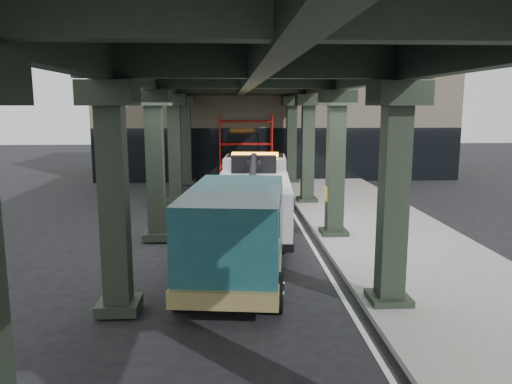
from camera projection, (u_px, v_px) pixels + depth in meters
name	position (u px, v px, depth m)	size (l,w,h in m)	color
ground	(262.00, 256.00, 15.07)	(90.00, 90.00, 0.00)	black
sidewalk	(388.00, 235.00, 17.26)	(5.00, 40.00, 0.15)	gray
lane_stripe	(308.00, 238.00, 17.13)	(0.12, 38.00, 0.01)	silver
viaduct	(246.00, 75.00, 16.08)	(7.40, 32.00, 6.40)	black
building	(272.00, 113.00, 34.17)	(22.00, 10.00, 8.00)	#C6B793
scaffolding	(246.00, 147.00, 29.12)	(3.08, 0.88, 4.00)	red
tow_truck	(254.00, 193.00, 18.03)	(3.07, 8.76, 2.82)	black
towed_van	(237.00, 231.00, 12.77)	(3.07, 6.37, 2.49)	#133F46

